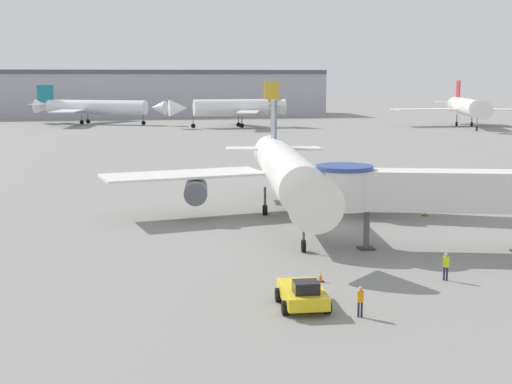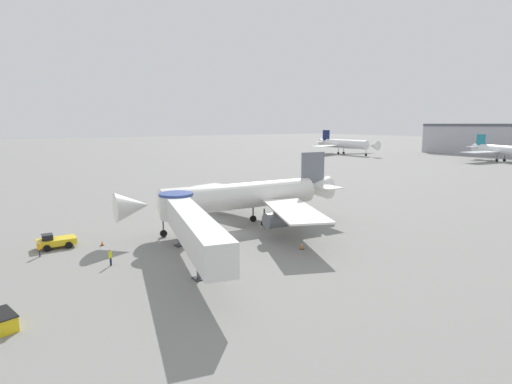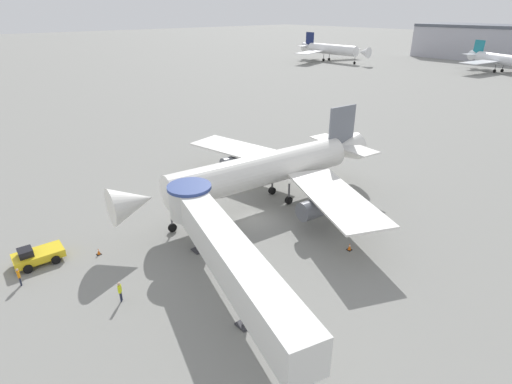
{
  "view_description": "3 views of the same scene",
  "coord_description": "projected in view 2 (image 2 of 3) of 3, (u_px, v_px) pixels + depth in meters",
  "views": [
    {
      "loc": [
        -15.73,
        -55.8,
        12.31
      ],
      "look_at": [
        -5.54,
        -0.1,
        3.1
      ],
      "focal_mm": 50.0,
      "sensor_mm": 36.0,
      "label": 1
    },
    {
      "loc": [
        43.21,
        -26.87,
        14.19
      ],
      "look_at": [
        -0.43,
        4.12,
        5.03
      ],
      "focal_mm": 28.0,
      "sensor_mm": 36.0,
      "label": 2
    },
    {
      "loc": [
        28.91,
        -24.7,
        20.88
      ],
      "look_at": [
        0.52,
        -0.31,
        3.58
      ],
      "focal_mm": 28.0,
      "sensor_mm": 36.0,
      "label": 3
    }
  ],
  "objects": [
    {
      "name": "ground_plane",
      "position": [
        232.0,
        233.0,
        52.46
      ],
      "size": [
        800.0,
        800.0,
        0.0
      ],
      "primitive_type": "plane",
      "color": "gray"
    },
    {
      "name": "ground_crew_wing_walker",
      "position": [
        39.0,
        248.0,
        43.01
      ],
      "size": [
        0.34,
        0.24,
        1.63
      ],
      "rotation": [
        0.0,
        0.0,
        2.95
      ],
      "color": "#1E2338",
      "rests_on": "ground_plane"
    },
    {
      "name": "pushback_tug_yellow",
      "position": [
        56.0,
        241.0,
        46.22
      ],
      "size": [
        2.74,
        4.23,
        1.71
      ],
      "rotation": [
        0.0,
        0.0,
        -0.06
      ],
      "color": "yellow",
      "rests_on": "ground_plane"
    },
    {
      "name": "service_container_yellow",
      "position": [
        1.0,
        321.0,
        27.85
      ],
      "size": [
        3.01,
        2.1,
        1.18
      ],
      "rotation": [
        0.0,
        0.0,
        0.22
      ],
      "color": "yellow",
      "rests_on": "ground_plane"
    },
    {
      "name": "ground_crew_marshaller",
      "position": [
        110.0,
        256.0,
        40.27
      ],
      "size": [
        0.38,
        0.36,
        1.73
      ],
      "rotation": [
        0.0,
        0.0,
        2.44
      ],
      "color": "#1E2338",
      "rests_on": "ground_plane"
    },
    {
      "name": "main_airplane",
      "position": [
        246.0,
        196.0,
        55.63
      ],
      "size": [
        32.69,
        32.18,
        9.99
      ],
      "rotation": [
        0.0,
        0.0,
        -0.11
      ],
      "color": "white",
      "rests_on": "ground_plane"
    },
    {
      "name": "background_jet_navy_tail",
      "position": [
        345.0,
        144.0,
        187.05
      ],
      "size": [
        34.85,
        38.45,
        11.19
      ],
      "rotation": [
        0.0,
        0.0,
        1.56
      ],
      "color": "white",
      "rests_on": "ground_plane"
    },
    {
      "name": "background_jet_teal_tail",
      "position": [
        507.0,
        151.0,
        148.01
      ],
      "size": [
        35.7,
        31.93,
        10.07
      ],
      "rotation": [
        0.0,
        0.0,
        1.12
      ],
      "color": "silver",
      "rests_on": "ground_plane"
    },
    {
      "name": "traffic_cone_starboard_wing",
      "position": [
        302.0,
        246.0,
        45.72
      ],
      "size": [
        0.45,
        0.45,
        0.75
      ],
      "color": "black",
      "rests_on": "ground_plane"
    },
    {
      "name": "jet_bridge",
      "position": [
        189.0,
        222.0,
        40.48
      ],
      "size": [
        22.5,
        8.82,
        6.06
      ],
      "rotation": [
        0.0,
        0.0,
        -0.27
      ],
      "color": "silver",
      "rests_on": "ground_plane"
    },
    {
      "name": "traffic_cone_near_nose",
      "position": [
        102.0,
        243.0,
        47.11
      ],
      "size": [
        0.4,
        0.4,
        0.67
      ],
      "color": "black",
      "rests_on": "ground_plane"
    }
  ]
}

